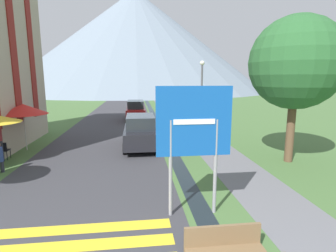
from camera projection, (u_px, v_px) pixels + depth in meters
name	position (u px, v px, depth m)	size (l,w,h in m)	color
ground_plane	(143.00, 122.00, 23.08)	(160.00, 160.00, 0.00)	#476B38
road	(121.00, 110.00, 32.55)	(6.40, 60.00, 0.01)	#38383D
footpath	(169.00, 109.00, 33.27)	(2.20, 60.00, 0.01)	slate
drainage_channel	(151.00, 109.00, 32.99)	(0.60, 60.00, 0.00)	black
crosswalk_marking	(55.00, 247.00, 5.91)	(5.44, 1.84, 0.01)	yellow
mountain_distant	(136.00, 42.00, 81.16)	(77.97, 77.97, 30.23)	slate
road_sign	(194.00, 132.00, 6.98)	(2.04, 0.11, 3.58)	gray
parked_car_near	(140.00, 131.00, 14.42)	(1.83, 4.30, 1.82)	black
parked_car_far	(136.00, 110.00, 24.11)	(1.77, 4.38, 1.82)	#A31919
cafe_chair_far_left	(3.00, 149.00, 12.25)	(0.40, 0.40, 0.85)	black
cafe_umbrella_rear_red	(23.00, 109.00, 13.63)	(2.45, 2.45, 2.48)	#B7B2A8
streetlamp	(202.00, 93.00, 16.02)	(0.28, 0.28, 4.84)	#515156
tree_by_path	(296.00, 63.00, 11.34)	(4.04, 4.04, 6.46)	brown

